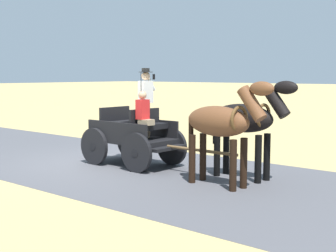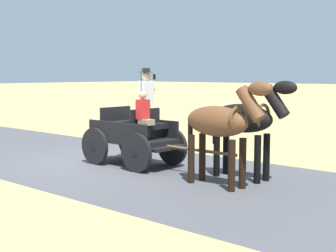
% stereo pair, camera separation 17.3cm
% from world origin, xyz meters
% --- Properties ---
extents(ground_plane, '(200.00, 200.00, 0.00)m').
position_xyz_m(ground_plane, '(0.00, 0.00, 0.00)').
color(ground_plane, tan).
extents(road_surface, '(5.67, 160.00, 0.01)m').
position_xyz_m(road_surface, '(0.00, 0.00, 0.00)').
color(road_surface, '#4C4C51').
rests_on(road_surface, ground).
extents(horse_drawn_carriage, '(1.44, 4.50, 2.50)m').
position_xyz_m(horse_drawn_carriage, '(-0.37, 1.02, 0.82)').
color(horse_drawn_carriage, black).
rests_on(horse_drawn_carriage, ground).
extents(horse_near_side, '(0.60, 2.13, 2.21)m').
position_xyz_m(horse_near_side, '(-0.80, 4.05, 1.32)').
color(horse_near_side, black).
rests_on(horse_near_side, ground).
extents(horse_off_side, '(0.66, 2.13, 2.21)m').
position_xyz_m(horse_off_side, '(0.15, 4.04, 1.32)').
color(horse_off_side, brown).
rests_on(horse_off_side, ground).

